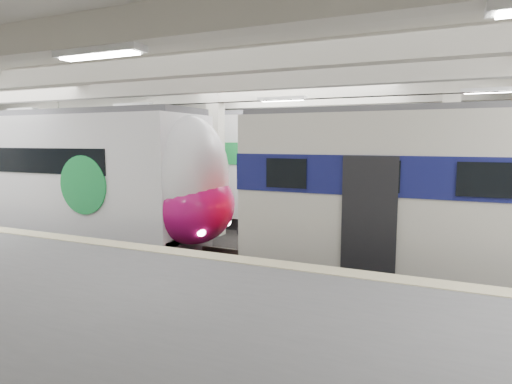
% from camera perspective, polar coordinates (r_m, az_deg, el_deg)
% --- Properties ---
extents(station_hall, '(36.00, 24.00, 5.75)m').
position_cam_1_polar(station_hall, '(10.62, -3.62, 4.91)').
color(station_hall, black).
rests_on(station_hall, ground).
extents(modern_emu, '(14.39, 2.97, 4.61)m').
position_cam_1_polar(modern_emu, '(16.72, -24.12, 1.70)').
color(modern_emu, white).
rests_on(modern_emu, ground).
extents(far_train, '(15.24, 3.52, 4.79)m').
position_cam_1_polar(far_train, '(21.10, -13.95, 3.62)').
color(far_train, white).
rests_on(far_train, ground).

